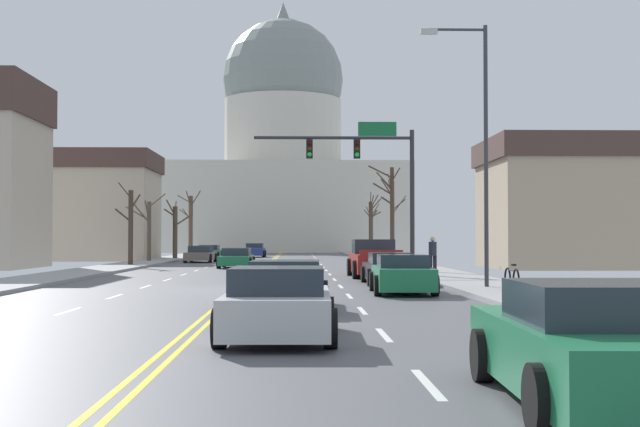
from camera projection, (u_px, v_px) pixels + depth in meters
ground at (240, 289)px, 29.06m from camera, size 20.00×180.00×0.20m
signal_gantry at (369, 165)px, 42.50m from camera, size 7.91×0.41×7.35m
street_lamp_right at (478, 133)px, 28.61m from camera, size 2.24×0.24×8.69m
capitol_building at (283, 160)px, 113.74m from camera, size 32.02×21.47×33.09m
pickup_truck_near_00 at (374, 260)px, 38.69m from camera, size 2.29×5.60×1.69m
sedan_near_01 at (390, 269)px, 32.67m from camera, size 1.97×4.32×1.20m
sedan_near_02 at (402, 275)px, 27.13m from camera, size 2.03×4.39×1.23m
sedan_near_03 at (286, 287)px, 21.02m from camera, size 2.17×4.74×1.20m
sedan_near_04 at (278, 305)px, 14.81m from camera, size 2.04×4.30×1.25m
sedan_near_05 at (597, 347)px, 8.99m from camera, size 2.19×4.69×1.28m
sedan_oncoming_00 at (236, 259)px, 50.75m from camera, size 2.08×4.34×1.16m
sedan_oncoming_01 at (201, 254)px, 62.60m from camera, size 2.11×4.75×1.19m
sedan_oncoming_02 at (209, 253)px, 70.69m from camera, size 2.03×4.53×1.19m
sedan_oncoming_03 at (255, 251)px, 79.57m from camera, size 2.01×4.39×1.28m
flank_building_00 at (82, 206)px, 68.18m from camera, size 11.76×8.55×8.51m
flank_building_02 at (582, 203)px, 50.36m from camera, size 11.24×8.75×7.53m
bare_tree_00 at (371, 230)px, 78.69m from camera, size 1.22×1.54×4.53m
bare_tree_01 at (148, 228)px, 61.80m from camera, size 2.79×1.74×4.85m
bare_tree_02 at (392, 219)px, 63.15m from camera, size 1.54×2.72×5.98m
bare_tree_03 at (175, 230)px, 69.72m from camera, size 2.38×2.23×4.71m
bare_tree_04 at (371, 226)px, 73.15m from camera, size 1.17×2.12×5.47m
bare_tree_05 at (130, 225)px, 52.35m from camera, size 1.66×1.60×5.08m
bare_tree_06 at (391, 210)px, 57.23m from camera, size 2.10×2.10×6.48m
bare_tree_07 at (191, 223)px, 80.91m from camera, size 2.30×1.94×6.17m
pedestrian_00 at (433, 254)px, 36.53m from camera, size 0.35×0.34×1.67m
bicycle_parked at (512, 279)px, 26.33m from camera, size 0.12×1.77×0.85m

